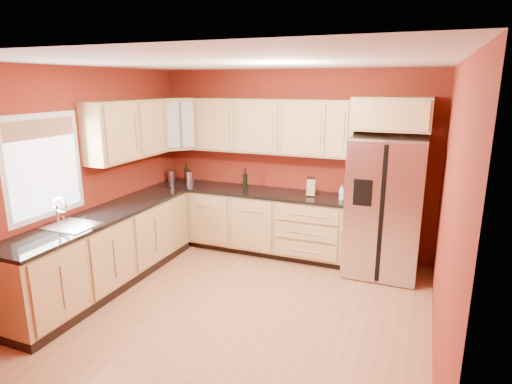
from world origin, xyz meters
TOP-DOWN VIEW (x-y plane):
  - floor at (0.00, 0.00)m, footprint 4.00×4.00m
  - ceiling at (0.00, 0.00)m, footprint 4.00×4.00m
  - wall_back at (0.00, 2.00)m, footprint 4.00×0.04m
  - wall_front at (0.00, -2.00)m, footprint 4.00×0.04m
  - wall_left at (-2.00, 0.00)m, footprint 0.04×4.00m
  - wall_right at (2.00, 0.00)m, footprint 0.04×4.00m
  - base_cabinets_back at (-0.55, 1.70)m, footprint 2.90×0.60m
  - base_cabinets_left at (-1.70, 0.00)m, footprint 0.60×2.80m
  - countertop_back at (-0.55, 1.69)m, footprint 2.90×0.62m
  - countertop_left at (-1.69, 0.00)m, footprint 0.62×2.80m
  - upper_cabinets_back at (-0.25, 1.83)m, footprint 2.30×0.33m
  - upper_cabinets_left at (-1.83, 0.72)m, footprint 0.33×1.35m
  - corner_upper_cabinet at (-1.67, 1.67)m, footprint 0.67×0.67m
  - over_fridge_cabinet at (1.35, 1.70)m, footprint 0.92×0.60m
  - refrigerator at (1.35, 1.62)m, footprint 0.90×0.75m
  - window at (-1.98, -0.50)m, footprint 0.03×0.90m
  - sink_faucet at (-1.69, -0.50)m, footprint 0.50×0.42m
  - canister_left at (-1.49, 1.65)m, footprint 0.16×0.16m
  - canister_right at (-1.85, 1.71)m, footprint 0.13×0.13m
  - wine_bottle_a at (-1.58, 1.72)m, footprint 0.08×0.08m
  - wine_bottle_b at (-0.61, 1.71)m, footprint 0.07×0.07m
  - knife_block at (0.37, 1.70)m, footprint 0.12×0.12m
  - soap_dispenser at (0.80, 1.64)m, footprint 0.07×0.07m

SIDE VIEW (x-z plane):
  - floor at x=0.00m, z-range 0.00..0.00m
  - base_cabinets_back at x=-0.55m, z-range 0.00..0.88m
  - base_cabinets_left at x=-1.70m, z-range 0.00..0.88m
  - refrigerator at x=1.35m, z-range 0.00..1.78m
  - countertop_back at x=-0.55m, z-range 0.88..0.92m
  - countertop_left at x=-1.69m, z-range 0.88..0.92m
  - canister_right at x=-1.85m, z-range 0.92..1.10m
  - soap_dispenser at x=0.80m, z-range 0.92..1.11m
  - canister_left at x=-1.49m, z-range 0.92..1.12m
  - knife_block at x=0.37m, z-range 0.92..1.14m
  - sink_faucet at x=-1.69m, z-range 0.92..1.22m
  - wine_bottle_b at x=-0.61m, z-range 0.92..1.23m
  - wine_bottle_a at x=-1.58m, z-range 0.92..1.24m
  - wall_back at x=0.00m, z-range 0.00..2.60m
  - wall_front at x=0.00m, z-range 0.00..2.60m
  - wall_left at x=-2.00m, z-range 0.00..2.60m
  - wall_right at x=2.00m, z-range 0.00..2.60m
  - window at x=-1.98m, z-range 1.05..2.05m
  - upper_cabinets_back at x=-0.25m, z-range 1.45..2.20m
  - upper_cabinets_left at x=-1.83m, z-range 1.45..2.20m
  - corner_upper_cabinet at x=-1.67m, z-range 1.45..2.20m
  - over_fridge_cabinet at x=1.35m, z-range 1.85..2.25m
  - ceiling at x=0.00m, z-range 2.60..2.60m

